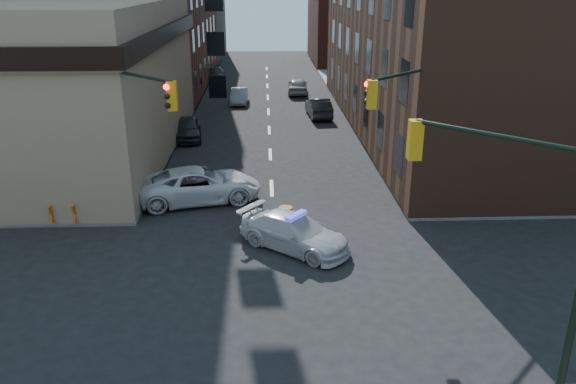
{
  "coord_description": "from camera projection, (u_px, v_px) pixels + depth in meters",
  "views": [
    {
      "loc": [
        -0.29,
        -17.13,
        10.05
      ],
      "look_at": [
        0.58,
        3.61,
        2.2
      ],
      "focal_mm": 35.0,
      "sensor_mm": 36.0,
      "label": 1
    }
  ],
  "objects": [
    {
      "name": "ground",
      "position": [
        276.0,
        288.0,
        19.58
      ],
      "size": [
        140.0,
        140.0,
        0.0
      ],
      "primitive_type": "plane",
      "color": "black",
      "rests_on": "ground"
    },
    {
      "name": "sidewalk_nw",
      "position": [
        6.0,
        102.0,
        49.26
      ],
      "size": [
        34.0,
        54.5,
        0.15
      ],
      "primitive_type": "cube",
      "color": "gray",
      "rests_on": "ground"
    },
    {
      "name": "sidewalk_ne",
      "position": [
        520.0,
        97.0,
        51.06
      ],
      "size": [
        34.0,
        54.5,
        0.15
      ],
      "primitive_type": "cube",
      "color": "gray",
      "rests_on": "ground"
    },
    {
      "name": "commercial_row_ne",
      "position": [
        456.0,
        28.0,
        38.64
      ],
      "size": [
        14.0,
        34.0,
        14.0
      ],
      "primitive_type": "cube",
      "color": "#4E2E1F",
      "rests_on": "ground"
    },
    {
      "name": "filler_ne",
      "position": [
        374.0,
        14.0,
        72.21
      ],
      "size": [
        16.0,
        16.0,
        12.0
      ],
      "primitive_type": "cube",
      "color": "#59291C",
      "rests_on": "ground"
    },
    {
      "name": "signal_pole_se",
      "position": [
        539.0,
        230.0,
        13.02
      ],
      "size": [
        5.4,
        5.27,
        8.0
      ],
      "rotation": [
        0.0,
        0.0,
        2.36
      ],
      "color": "black",
      "rests_on": "sidewalk_se"
    },
    {
      "name": "signal_pole_nw",
      "position": [
        128.0,
        130.0,
        22.8
      ],
      "size": [
        3.58,
        3.67,
        8.0
      ],
      "rotation": [
        0.0,
        0.0,
        -0.79
      ],
      "color": "black",
      "rests_on": "sidewalk_nw"
    },
    {
      "name": "signal_pole_ne",
      "position": [
        413.0,
        127.0,
        23.27
      ],
      "size": [
        3.67,
        3.58,
        8.0
      ],
      "rotation": [
        0.0,
        0.0,
        -2.36
      ],
      "color": "black",
      "rests_on": "sidewalk_ne"
    },
    {
      "name": "tree_ne_near",
      "position": [
        366.0,
        72.0,
        42.94
      ],
      "size": [
        3.0,
        3.0,
        4.85
      ],
      "color": "black",
      "rests_on": "sidewalk_ne"
    },
    {
      "name": "tree_ne_far",
      "position": [
        351.0,
        58.0,
        50.41
      ],
      "size": [
        3.0,
        3.0,
        4.85
      ],
      "color": "black",
      "rests_on": "sidewalk_ne"
    },
    {
      "name": "police_car",
      "position": [
        295.0,
        233.0,
        22.22
      ],
      "size": [
        4.88,
        4.46,
        1.37
      ],
      "primitive_type": "imported",
      "rotation": [
        0.0,
        0.0,
        0.89
      ],
      "color": "silver",
      "rests_on": "ground"
    },
    {
      "name": "pickup",
      "position": [
        199.0,
        185.0,
        26.99
      ],
      "size": [
        6.42,
        4.05,
        1.65
      ],
      "primitive_type": "imported",
      "rotation": [
        0.0,
        0.0,
        1.81
      ],
      "color": "silver",
      "rests_on": "ground"
    },
    {
      "name": "parked_car_wnear",
      "position": [
        188.0,
        128.0,
        37.62
      ],
      "size": [
        2.27,
        4.55,
        1.49
      ],
      "primitive_type": "imported",
      "rotation": [
        0.0,
        0.0,
        0.12
      ],
      "color": "black",
      "rests_on": "ground"
    },
    {
      "name": "parked_car_wfar",
      "position": [
        239.0,
        96.0,
        48.62
      ],
      "size": [
        1.48,
        3.97,
        1.3
      ],
      "primitive_type": "imported",
      "rotation": [
        0.0,
        0.0,
        -0.03
      ],
      "color": "gray",
      "rests_on": "ground"
    },
    {
      "name": "parked_car_wdeep",
      "position": [
        215.0,
        74.0,
        59.43
      ],
      "size": [
        2.36,
        5.07,
        1.43
      ],
      "primitive_type": "imported",
      "rotation": [
        0.0,
        0.0,
        0.07
      ],
      "color": "black",
      "rests_on": "ground"
    },
    {
      "name": "parked_car_enear",
      "position": [
        319.0,
        108.0,
        43.78
      ],
      "size": [
        1.89,
        4.62,
        1.49
      ],
      "primitive_type": "imported",
      "rotation": [
        0.0,
        0.0,
        3.21
      ],
      "color": "black",
      "rests_on": "ground"
    },
    {
      "name": "parked_car_efar",
      "position": [
        298.0,
        86.0,
        52.71
      ],
      "size": [
        2.03,
        4.54,
        1.52
      ],
      "primitive_type": "imported",
      "rotation": [
        0.0,
        0.0,
        3.09
      ],
      "color": "#92959A",
      "rests_on": "ground"
    },
    {
      "name": "pedestrian_a",
      "position": [
        36.0,
        195.0,
        25.04
      ],
      "size": [
        0.7,
        0.49,
        1.84
      ],
      "primitive_type": "imported",
      "rotation": [
        0.0,
        0.0,
        -0.08
      ],
      "color": "black",
      "rests_on": "sidewalk_nw"
    },
    {
      "name": "pedestrian_b",
      "position": [
        56.0,
        186.0,
        26.35
      ],
      "size": [
        0.94,
        0.79,
        1.71
      ],
      "primitive_type": "imported",
      "rotation": [
        0.0,
        0.0,
        0.19
      ],
      "color": "black",
      "rests_on": "sidewalk_nw"
    },
    {
      "name": "barrel_road",
      "position": [
        286.0,
        219.0,
        23.94
      ],
      "size": [
        0.73,
        0.73,
        1.04
      ],
      "primitive_type": "cylinder",
      "rotation": [
        0.0,
        0.0,
        -0.3
      ],
      "color": "red",
      "rests_on": "ground"
    },
    {
      "name": "barrel_bank",
      "position": [
        153.0,
        202.0,
        25.84
      ],
      "size": [
        0.7,
        0.7,
        0.95
      ],
      "primitive_type": "cylinder",
      "rotation": [
        0.0,
        0.0,
        -0.42
      ],
      "color": "#E7480A",
      "rests_on": "ground"
    },
    {
      "name": "barricade_nw_a",
      "position": [
        99.0,
        198.0,
        25.92
      ],
      "size": [
        1.41,
        0.89,
        0.99
      ],
      "primitive_type": null,
      "rotation": [
        0.0,
        0.0,
        0.18
      ],
      "color": "red",
      "rests_on": "sidewalk_nw"
    },
    {
      "name": "barricade_nw_b",
      "position": [
        65.0,
        211.0,
        24.37
      ],
      "size": [
        1.32,
        0.69,
        0.98
      ],
      "primitive_type": null,
      "rotation": [
        0.0,
        0.0,
        0.03
      ],
      "color": "red",
      "rests_on": "sidewalk_nw"
    }
  ]
}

